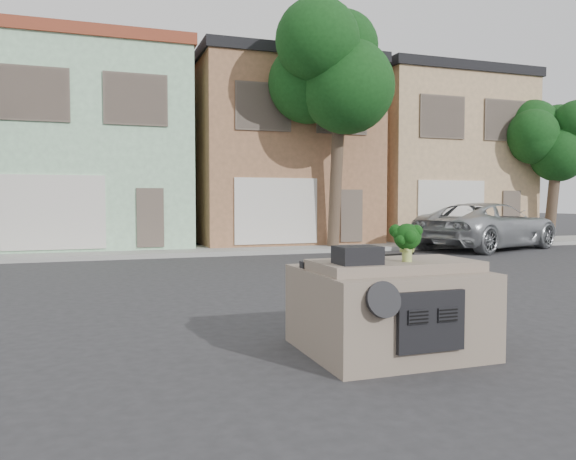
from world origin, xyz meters
TOP-DOWN VIEW (x-y plane):
  - ground_plane at (0.00, 0.00)m, footprint 120.00×120.00m
  - sidewalk at (0.00, 10.50)m, footprint 40.00×3.00m
  - townhouse_mint at (-3.50, 14.50)m, footprint 7.20×8.20m
  - townhouse_tan at (4.00, 14.50)m, footprint 7.20×8.20m
  - townhouse_beige at (11.50, 14.50)m, footprint 7.20×8.20m
  - silver_pickup at (10.71, 8.50)m, footprint 6.90×4.88m
  - tree_near at (5.00, 9.80)m, footprint 4.40×4.00m
  - tree_far at (15.00, 9.80)m, footprint 3.20×3.00m
  - car_dashboard at (0.00, -3.00)m, footprint 2.00×1.80m
  - instrument_hump at (-0.58, -3.35)m, footprint 0.48×0.38m
  - wiper_arm at (0.28, -2.62)m, footprint 0.69×0.15m
  - broccoli at (0.07, -3.31)m, footprint 0.51×0.51m

SIDE VIEW (x-z plane):
  - ground_plane at x=0.00m, z-range 0.00..0.00m
  - silver_pickup at x=10.71m, z-range -0.87..0.87m
  - sidewalk at x=0.00m, z-range 0.00..0.15m
  - car_dashboard at x=0.00m, z-range 0.00..1.12m
  - wiper_arm at x=0.28m, z-range 1.12..1.14m
  - instrument_hump at x=-0.58m, z-range 1.12..1.32m
  - broccoli at x=0.07m, z-range 1.12..1.57m
  - tree_far at x=15.00m, z-range 0.00..6.00m
  - townhouse_mint at x=-3.50m, z-range 0.00..7.55m
  - townhouse_tan at x=4.00m, z-range 0.00..7.55m
  - townhouse_beige at x=11.50m, z-range 0.00..7.55m
  - tree_near at x=5.00m, z-range 0.00..8.50m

